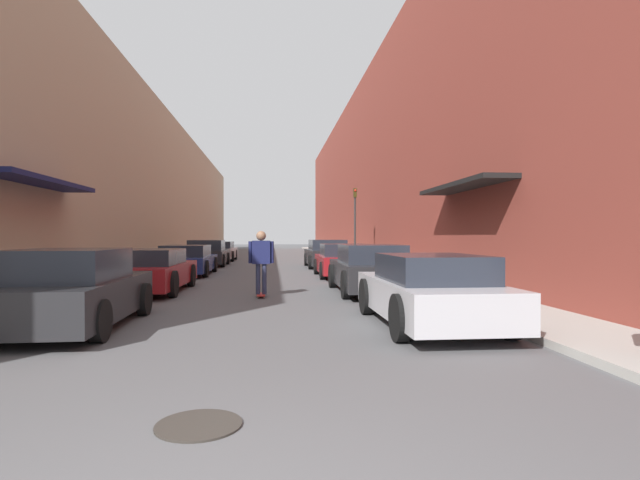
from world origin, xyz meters
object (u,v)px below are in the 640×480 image
object	(u,v)px
parked_car_left_4	(219,251)
skateboarder	(261,256)
parked_car_left_2	(187,260)
parked_car_right_1	(370,269)
parked_car_left_0	(71,290)
parked_car_right_0	(429,291)
parked_car_right_2	(343,261)
parked_car_right_3	(327,254)
parked_car_left_3	(207,254)
traffic_light	(355,218)
parked_car_left_1	(150,271)
manhole_cover	(199,425)

from	to	relation	value
parked_car_left_4	skateboarder	xyz separation A→B (m)	(3.05, -19.20, 0.43)
parked_car_left_2	parked_car_right_1	world-z (taller)	parked_car_right_1
parked_car_left_0	parked_car_right_0	world-z (taller)	parked_car_left_0
parked_car_left_0	parked_car_right_2	size ratio (longest dim) A/B	1.00
parked_car_right_3	skateboarder	world-z (taller)	skateboarder
parked_car_left_0	parked_car_left_4	distance (m)	23.22
parked_car_left_3	parked_car_right_2	bearing A→B (deg)	-51.17
parked_car_left_4	traffic_light	bearing A→B (deg)	-43.30
skateboarder	parked_car_left_2	bearing A→B (deg)	112.28
parked_car_right_1	parked_car_right_2	distance (m)	5.38
parked_car_left_0	parked_car_left_4	bearing A→B (deg)	89.97
parked_car_left_0	parked_car_right_1	size ratio (longest dim) A/B	0.92
parked_car_left_3	parked_car_left_2	bearing A→B (deg)	-90.23
parked_car_right_3	skateboarder	xyz separation A→B (m)	(-2.95, -11.76, 0.37)
parked_car_left_4	traffic_light	size ratio (longest dim) A/B	1.13
parked_car_right_1	parked_car_right_3	xyz separation A→B (m)	(0.03, 11.06, 0.02)
parked_car_left_0	parked_car_left_1	xyz separation A→B (m)	(-0.01, 5.44, -0.05)
parked_car_left_0	parked_car_right_1	bearing A→B (deg)	38.23
traffic_light	parked_car_right_0	bearing A→B (deg)	-95.10
parked_car_left_1	parked_car_right_0	bearing A→B (deg)	-43.76
parked_car_left_4	skateboarder	world-z (taller)	skateboarder
parked_car_left_1	parked_car_right_1	bearing A→B (deg)	-6.90
parked_car_left_4	parked_car_right_1	distance (m)	19.44
parked_car_left_1	traffic_light	xyz separation A→B (m)	(7.50, 10.73, 1.87)
parked_car_right_3	manhole_cover	xyz separation A→B (m)	(-3.27, -20.33, -0.65)
traffic_light	parked_car_left_0	bearing A→B (deg)	-114.87
parked_car_left_4	skateboarder	size ratio (longest dim) A/B	2.60
parked_car_left_0	parked_car_left_3	distance (m)	17.60
parked_car_right_3	skateboarder	size ratio (longest dim) A/B	2.81
parked_car_left_1	parked_car_right_3	xyz separation A→B (m)	(6.02, 10.33, 0.07)
parked_car_left_0	parked_car_right_1	world-z (taller)	parked_car_left_0
parked_car_left_3	parked_car_right_1	bearing A→B (deg)	-65.02
parked_car_right_1	parked_car_right_2	world-z (taller)	parked_car_right_1
parked_car_left_0	manhole_cover	world-z (taller)	parked_car_left_0
parked_car_right_3	parked_car_left_0	bearing A→B (deg)	-110.88
parked_car_left_1	parked_car_left_4	world-z (taller)	parked_car_left_4
parked_car_left_2	parked_car_right_3	distance (m)	7.36
parked_car_right_1	manhole_cover	bearing A→B (deg)	-109.23
parked_car_left_2	skateboarder	bearing A→B (deg)	-67.72
parked_car_left_4	skateboarder	bearing A→B (deg)	-80.98
parked_car_right_2	parked_car_right_3	bearing A→B (deg)	90.11
skateboarder	manhole_cover	size ratio (longest dim) A/B	2.39
parked_car_right_2	traffic_light	world-z (taller)	traffic_light
parked_car_right_1	parked_car_right_2	bearing A→B (deg)	89.54
parked_car_left_3	parked_car_right_0	size ratio (longest dim) A/B	1.03
parked_car_left_4	parked_car_left_2	bearing A→B (deg)	-90.28
parked_car_left_4	traffic_light	world-z (taller)	traffic_light
parked_car_left_2	parked_car_left_3	distance (m)	6.01
manhole_cover	traffic_light	distance (m)	21.40
parked_car_left_3	parked_car_right_2	size ratio (longest dim) A/B	1.06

